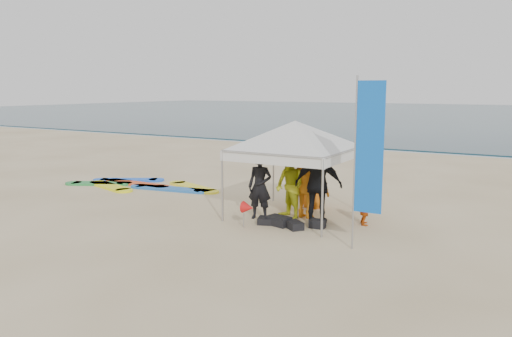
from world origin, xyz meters
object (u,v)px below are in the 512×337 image
object	(u,v)px
person_black_a	(260,187)
surfboard_spread	(141,185)
person_yellow	(290,186)
person_orange_a	(307,181)
person_orange_b	(313,178)
marker_pennant	(248,208)
feather_flag	(368,150)
person_black_b	(318,185)
canopy_tent	(295,121)
person_seated	(365,207)

from	to	relation	value
person_black_a	surfboard_spread	world-z (taller)	person_black_a
person_yellow	person_orange_a	xyz separation A→B (m)	(0.32, 0.33, 0.10)
person_orange_b	person_yellow	bearing A→B (deg)	100.40
person_orange_a	marker_pennant	bearing A→B (deg)	68.81
feather_flag	surfboard_spread	xyz separation A→B (m)	(-8.71, 2.80, -2.03)
feather_flag	surfboard_spread	size ratio (longest dim) A/B	0.68
person_black_b	marker_pennant	distance (m)	1.79
person_yellow	canopy_tent	size ratio (longest dim) A/B	0.45
person_yellow	person_orange_b	xyz separation A→B (m)	(0.03, 1.34, -0.00)
person_black_a	person_orange_b	xyz separation A→B (m)	(0.67, 1.75, 0.01)
person_orange_a	person_seated	world-z (taller)	person_orange_a
person_black_a	person_seated	world-z (taller)	person_black_a
person_yellow	canopy_tent	xyz separation A→B (m)	(0.02, 0.22, 1.61)
person_yellow	person_orange_b	world-z (taller)	person_yellow
person_orange_b	canopy_tent	world-z (taller)	canopy_tent
person_black_a	person_orange_a	xyz separation A→B (m)	(0.95, 0.73, 0.11)
person_black_a	person_yellow	xyz separation A→B (m)	(0.64, 0.40, 0.01)
person_orange_a	surfboard_spread	bearing A→B (deg)	-4.47
person_black_a	surfboard_spread	bearing A→B (deg)	151.32
feather_flag	marker_pennant	world-z (taller)	feather_flag
person_black_b	feather_flag	size ratio (longest dim) A/B	0.56
person_black_b	canopy_tent	world-z (taller)	canopy_tent
person_orange_b	person_seated	xyz separation A→B (m)	(1.79, -0.94, -0.41)
canopy_tent	marker_pennant	xyz separation A→B (m)	(-0.46, -1.52, -1.96)
canopy_tent	marker_pennant	bearing A→B (deg)	-106.91
person_orange_b	person_black_a	bearing A→B (deg)	80.77
marker_pennant	surfboard_spread	xyz separation A→B (m)	(-5.81, 2.58, -0.46)
person_black_a	person_black_b	xyz separation A→B (m)	(1.48, 0.25, 0.15)
person_black_a	canopy_tent	bearing A→B (deg)	31.49
person_black_b	person_orange_a	bearing A→B (deg)	-52.91
person_orange_a	canopy_tent	size ratio (longest dim) A/B	0.50
person_yellow	feather_flag	size ratio (longest dim) A/B	0.48
person_orange_b	marker_pennant	size ratio (longest dim) A/B	2.62
canopy_tent	feather_flag	world-z (taller)	feather_flag
person_seated	feather_flag	xyz separation A→B (m)	(0.64, -1.93, 1.64)
feather_flag	person_seated	bearing A→B (deg)	108.36
surfboard_spread	marker_pennant	bearing A→B (deg)	-23.92
person_black_a	person_orange_a	size ratio (longest dim) A/B	0.88
marker_pennant	person_black_a	bearing A→B (deg)	102.18
person_black_b	marker_pennant	bearing A→B (deg)	31.58
feather_flag	person_orange_a	bearing A→B (deg)	139.12
person_orange_b	person_seated	distance (m)	2.07
person_black_b	feather_flag	xyz separation A→B (m)	(1.62, -1.38, 1.09)
person_orange_b	marker_pennant	distance (m)	2.71
marker_pennant	person_seated	bearing A→B (deg)	36.93
person_black_a	feather_flag	world-z (taller)	feather_flag
person_orange_a	feather_flag	bearing A→B (deg)	142.81
person_seated	feather_flag	bearing A→B (deg)	174.15
person_black_b	surfboard_spread	world-z (taller)	person_black_b
person_orange_b	surfboard_spread	size ratio (longest dim) A/B	0.33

